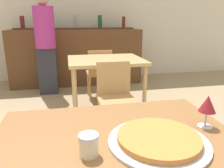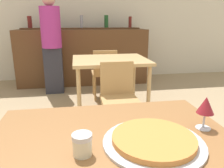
{
  "view_description": "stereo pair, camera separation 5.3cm",
  "coord_description": "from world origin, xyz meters",
  "px_view_note": "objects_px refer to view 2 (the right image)",
  "views": [
    {
      "loc": [
        -0.2,
        -0.79,
        1.26
      ],
      "look_at": [
        0.08,
        0.55,
        0.87
      ],
      "focal_mm": 35.0,
      "sensor_mm": 36.0,
      "label": 1
    },
    {
      "loc": [
        -0.14,
        -0.8,
        1.26
      ],
      "look_at": [
        0.08,
        0.55,
        0.87
      ],
      "focal_mm": 35.0,
      "sensor_mm": 36.0,
      "label": 2
    }
  ],
  "objects_px": {
    "wine_glass": "(206,106)",
    "chair_far_side_back": "(105,71)",
    "cheese_shaker": "(82,144)",
    "person_standing": "(52,41)",
    "chair_far_side_front": "(118,93)",
    "pizza_tray": "(153,140)"
  },
  "relations": [
    {
      "from": "cheese_shaker",
      "to": "wine_glass",
      "type": "distance_m",
      "value": 0.59
    },
    {
      "from": "chair_far_side_front",
      "to": "cheese_shaker",
      "type": "height_order",
      "value": "cheese_shaker"
    },
    {
      "from": "cheese_shaker",
      "to": "person_standing",
      "type": "height_order",
      "value": "person_standing"
    },
    {
      "from": "chair_far_side_back",
      "to": "person_standing",
      "type": "relative_size",
      "value": 0.48
    },
    {
      "from": "pizza_tray",
      "to": "person_standing",
      "type": "xyz_separation_m",
      "value": [
        -0.71,
        3.18,
        0.15
      ]
    },
    {
      "from": "chair_far_side_back",
      "to": "chair_far_side_front",
      "type": "bearing_deg",
      "value": 90.0
    },
    {
      "from": "chair_far_side_back",
      "to": "wine_glass",
      "type": "height_order",
      "value": "wine_glass"
    },
    {
      "from": "chair_far_side_front",
      "to": "chair_far_side_back",
      "type": "xyz_separation_m",
      "value": [
        0.0,
        1.2,
        0.0
      ]
    },
    {
      "from": "chair_far_side_front",
      "to": "pizza_tray",
      "type": "relative_size",
      "value": 1.95
    },
    {
      "from": "chair_far_side_front",
      "to": "chair_far_side_back",
      "type": "height_order",
      "value": "same"
    },
    {
      "from": "chair_far_side_back",
      "to": "cheese_shaker",
      "type": "height_order",
      "value": "cheese_shaker"
    },
    {
      "from": "wine_glass",
      "to": "person_standing",
      "type": "bearing_deg",
      "value": 107.74
    },
    {
      "from": "person_standing",
      "to": "chair_far_side_back",
      "type": "bearing_deg",
      "value": -28.7
    },
    {
      "from": "chair_far_side_back",
      "to": "cheese_shaker",
      "type": "distance_m",
      "value": 2.8
    },
    {
      "from": "cheese_shaker",
      "to": "chair_far_side_front",
      "type": "bearing_deg",
      "value": 73.98
    },
    {
      "from": "wine_glass",
      "to": "chair_far_side_back",
      "type": "bearing_deg",
      "value": 92.9
    },
    {
      "from": "pizza_tray",
      "to": "wine_glass",
      "type": "xyz_separation_m",
      "value": [
        0.28,
        0.09,
        0.1
      ]
    },
    {
      "from": "pizza_tray",
      "to": "cheese_shaker",
      "type": "bearing_deg",
      "value": -174.46
    },
    {
      "from": "chair_far_side_front",
      "to": "pizza_tray",
      "type": "xyz_separation_m",
      "value": [
        -0.15,
        -1.51,
        0.3
      ]
    },
    {
      "from": "cheese_shaker",
      "to": "person_standing",
      "type": "relative_size",
      "value": 0.05
    },
    {
      "from": "chair_far_side_front",
      "to": "person_standing",
      "type": "xyz_separation_m",
      "value": [
        -0.86,
        1.67,
        0.45
      ]
    },
    {
      "from": "chair_far_side_back",
      "to": "cheese_shaker",
      "type": "xyz_separation_m",
      "value": [
        -0.44,
        -2.74,
        0.33
      ]
    }
  ]
}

